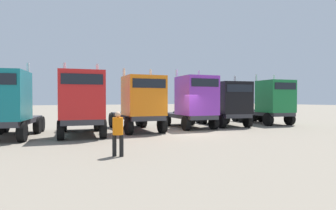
{
  "coord_description": "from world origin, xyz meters",
  "views": [
    {
      "loc": [
        -9.66,
        -15.23,
        2.17
      ],
      "look_at": [
        0.4,
        3.14,
        1.76
      ],
      "focal_mm": 29.93,
      "sensor_mm": 36.0,
      "label": 1
    }
  ],
  "objects_px": {
    "semi_truck_orange": "(140,103)",
    "visitor_in_hivis": "(118,130)",
    "semi_truck_teal": "(5,104)",
    "semi_truck_green": "(270,102)",
    "semi_truck_purple": "(193,102)",
    "semi_truck_red": "(82,103)",
    "semi_truck_black": "(228,104)"
  },
  "relations": [
    {
      "from": "semi_truck_orange",
      "to": "semi_truck_red",
      "type": "bearing_deg",
      "value": -75.76
    },
    {
      "from": "semi_truck_orange",
      "to": "visitor_in_hivis",
      "type": "height_order",
      "value": "semi_truck_orange"
    },
    {
      "from": "semi_truck_black",
      "to": "semi_truck_green",
      "type": "xyz_separation_m",
      "value": [
        4.42,
        -0.36,
        0.12
      ]
    },
    {
      "from": "semi_truck_green",
      "to": "visitor_in_hivis",
      "type": "relative_size",
      "value": 3.73
    },
    {
      "from": "semi_truck_black",
      "to": "visitor_in_hivis",
      "type": "distance_m",
      "value": 13.66
    },
    {
      "from": "visitor_in_hivis",
      "to": "semi_truck_green",
      "type": "bearing_deg",
      "value": -29.32
    },
    {
      "from": "semi_truck_teal",
      "to": "semi_truck_red",
      "type": "distance_m",
      "value": 3.95
    },
    {
      "from": "semi_truck_red",
      "to": "visitor_in_hivis",
      "type": "xyz_separation_m",
      "value": [
        0.01,
        -6.49,
        -0.96
      ]
    },
    {
      "from": "semi_truck_red",
      "to": "semi_truck_orange",
      "type": "relative_size",
      "value": 1.0
    },
    {
      "from": "semi_truck_black",
      "to": "semi_truck_green",
      "type": "distance_m",
      "value": 4.43
    },
    {
      "from": "semi_truck_purple",
      "to": "semi_truck_green",
      "type": "height_order",
      "value": "semi_truck_purple"
    },
    {
      "from": "semi_truck_green",
      "to": "visitor_in_hivis",
      "type": "height_order",
      "value": "semi_truck_green"
    },
    {
      "from": "semi_truck_orange",
      "to": "semi_truck_teal",
      "type": "bearing_deg",
      "value": -85.06
    },
    {
      "from": "semi_truck_orange",
      "to": "semi_truck_green",
      "type": "distance_m",
      "value": 12.12
    },
    {
      "from": "semi_truck_teal",
      "to": "semi_truck_purple",
      "type": "height_order",
      "value": "semi_truck_purple"
    },
    {
      "from": "semi_truck_orange",
      "to": "semi_truck_purple",
      "type": "relative_size",
      "value": 1.06
    },
    {
      "from": "semi_truck_teal",
      "to": "semi_truck_purple",
      "type": "bearing_deg",
      "value": 104.72
    },
    {
      "from": "semi_truck_black",
      "to": "visitor_in_hivis",
      "type": "bearing_deg",
      "value": -45.01
    },
    {
      "from": "semi_truck_red",
      "to": "semi_truck_orange",
      "type": "bearing_deg",
      "value": 108.44
    },
    {
      "from": "semi_truck_teal",
      "to": "semi_truck_red",
      "type": "height_order",
      "value": "semi_truck_red"
    },
    {
      "from": "semi_truck_orange",
      "to": "semi_truck_green",
      "type": "xyz_separation_m",
      "value": [
        12.12,
        -0.26,
        0.05
      ]
    },
    {
      "from": "visitor_in_hivis",
      "to": "semi_truck_black",
      "type": "bearing_deg",
      "value": -20.66
    },
    {
      "from": "semi_truck_red",
      "to": "semi_truck_purple",
      "type": "bearing_deg",
      "value": 105.0
    },
    {
      "from": "semi_truck_teal",
      "to": "semi_truck_purple",
      "type": "relative_size",
      "value": 1.01
    },
    {
      "from": "semi_truck_red",
      "to": "semi_truck_purple",
      "type": "relative_size",
      "value": 1.06
    },
    {
      "from": "semi_truck_green",
      "to": "semi_truck_red",
      "type": "bearing_deg",
      "value": -79.03
    },
    {
      "from": "semi_truck_teal",
      "to": "semi_truck_orange",
      "type": "bearing_deg",
      "value": 103.75
    },
    {
      "from": "semi_truck_teal",
      "to": "semi_truck_black",
      "type": "distance_m",
      "value": 15.5
    },
    {
      "from": "semi_truck_green",
      "to": "visitor_in_hivis",
      "type": "xyz_separation_m",
      "value": [
        -16.03,
        -6.79,
        -0.97
      ]
    },
    {
      "from": "semi_truck_teal",
      "to": "semi_truck_green",
      "type": "xyz_separation_m",
      "value": [
        19.92,
        -0.42,
        0.02
      ]
    },
    {
      "from": "semi_truck_teal",
      "to": "semi_truck_black",
      "type": "xyz_separation_m",
      "value": [
        15.5,
        -0.06,
        -0.11
      ]
    },
    {
      "from": "semi_truck_red",
      "to": "visitor_in_hivis",
      "type": "height_order",
      "value": "semi_truck_red"
    }
  ]
}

